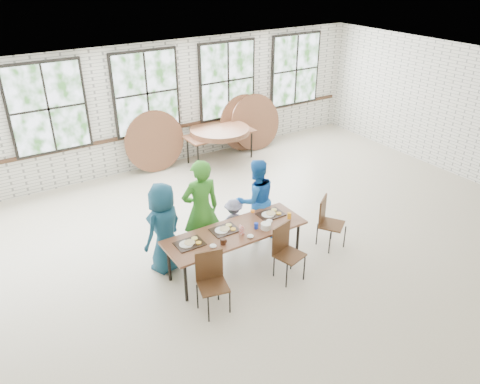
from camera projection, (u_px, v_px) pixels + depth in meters
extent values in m
plane|color=beige|center=(252.00, 253.00, 8.38)|extent=(12.00, 12.00, 0.00)
plane|color=white|center=(254.00, 87.00, 7.00)|extent=(12.00, 12.00, 0.00)
plane|color=silver|center=(147.00, 108.00, 11.06)|extent=(12.00, 0.00, 12.00)
plane|color=silver|center=(473.00, 116.00, 10.56)|extent=(0.00, 9.00, 9.00)
cube|color=#422819|center=(150.00, 132.00, 11.31)|extent=(11.80, 0.05, 0.08)
cube|color=black|center=(48.00, 108.00, 9.79)|extent=(1.62, 0.05, 1.97)
cube|color=white|center=(48.00, 109.00, 9.76)|extent=(1.50, 0.01, 1.85)
cube|color=black|center=(146.00, 93.00, 10.84)|extent=(1.62, 0.05, 1.97)
cube|color=white|center=(147.00, 93.00, 10.81)|extent=(1.50, 0.01, 1.85)
cube|color=black|center=(227.00, 80.00, 11.89)|extent=(1.62, 0.05, 1.97)
cube|color=white|center=(228.00, 81.00, 11.87)|extent=(1.50, 0.01, 1.85)
cube|color=black|center=(295.00, 70.00, 12.94)|extent=(1.62, 0.05, 1.97)
cube|color=white|center=(296.00, 70.00, 12.92)|extent=(1.50, 0.01, 1.85)
cube|color=brown|center=(236.00, 232.00, 7.64)|extent=(2.40, 0.80, 0.04)
cylinder|color=black|center=(186.00, 282.00, 7.07)|extent=(0.05, 0.05, 0.70)
cylinder|color=black|center=(169.00, 263.00, 7.52)|extent=(0.05, 0.05, 0.70)
cylinder|color=black|center=(298.00, 240.00, 8.10)|extent=(0.05, 0.05, 0.70)
cylinder|color=black|center=(277.00, 225.00, 8.55)|extent=(0.05, 0.05, 0.70)
cube|color=#462B17|center=(213.00, 286.00, 6.83)|extent=(0.50, 0.49, 0.03)
cube|color=#462B17|center=(209.00, 265.00, 6.88)|extent=(0.41, 0.13, 0.50)
cylinder|color=black|center=(208.00, 310.00, 6.72)|extent=(0.02, 0.02, 0.44)
cylinder|color=black|center=(197.00, 297.00, 6.98)|extent=(0.02, 0.02, 0.44)
cylinder|color=black|center=(230.00, 301.00, 6.90)|extent=(0.02, 0.02, 0.44)
cylinder|color=black|center=(218.00, 288.00, 7.15)|extent=(0.02, 0.02, 0.44)
cube|color=#462B17|center=(290.00, 255.00, 7.53)|extent=(0.51, 0.49, 0.03)
cube|color=#462B17|center=(281.00, 238.00, 7.53)|extent=(0.41, 0.14, 0.50)
cylinder|color=black|center=(287.00, 276.00, 7.42)|extent=(0.02, 0.02, 0.44)
cylinder|color=black|center=(274.00, 265.00, 7.67)|extent=(0.02, 0.02, 0.44)
cylinder|color=black|center=(304.00, 269.00, 7.59)|extent=(0.02, 0.02, 0.44)
cylinder|color=black|center=(291.00, 258.00, 7.85)|extent=(0.02, 0.02, 0.44)
cube|color=#462B17|center=(332.00, 225.00, 8.37)|extent=(0.57, 0.57, 0.03)
cube|color=#462B17|center=(323.00, 211.00, 8.32)|extent=(0.36, 0.26, 0.50)
cylinder|color=black|center=(330.00, 243.00, 8.26)|extent=(0.02, 0.02, 0.44)
cylinder|color=black|center=(317.00, 234.00, 8.51)|extent=(0.02, 0.02, 0.44)
cylinder|color=black|center=(345.00, 237.00, 8.43)|extent=(0.02, 0.02, 0.44)
cylinder|color=black|center=(332.00, 229.00, 8.69)|extent=(0.02, 0.02, 0.44)
imported|color=navy|center=(164.00, 228.00, 7.63)|extent=(0.91, 0.78, 1.58)
imported|color=#2F7920|center=(201.00, 210.00, 7.91)|extent=(0.71, 0.50, 1.83)
imported|color=#191646|center=(234.00, 222.00, 8.42)|extent=(0.67, 0.53, 0.91)
imported|color=blue|center=(256.00, 200.00, 8.50)|extent=(0.85, 0.71, 1.57)
cube|color=brown|center=(220.00, 134.00, 11.74)|extent=(1.82, 0.80, 0.04)
cylinder|color=black|center=(198.00, 158.00, 11.33)|extent=(0.04, 0.04, 0.70)
cylinder|color=black|center=(188.00, 150.00, 11.74)|extent=(0.04, 0.04, 0.70)
cylinder|color=black|center=(251.00, 145.00, 12.08)|extent=(0.04, 0.04, 0.70)
cylinder|color=black|center=(240.00, 138.00, 12.49)|extent=(0.04, 0.04, 0.70)
cube|color=black|center=(190.00, 244.00, 7.29)|extent=(0.44, 0.33, 0.02)
cube|color=black|center=(225.00, 230.00, 7.65)|extent=(0.44, 0.33, 0.02)
cube|color=black|center=(271.00, 214.00, 8.10)|extent=(0.44, 0.33, 0.02)
cylinder|color=black|center=(223.00, 241.00, 7.28)|extent=(0.09, 0.09, 0.09)
cube|color=red|center=(242.00, 231.00, 7.54)|extent=(0.06, 0.06, 0.11)
cylinder|color=#1833BB|center=(256.00, 226.00, 7.69)|extent=(0.07, 0.07, 0.10)
cylinder|color=orange|center=(289.00, 216.00, 7.97)|extent=(0.07, 0.07, 0.11)
cylinder|color=white|center=(266.00, 226.00, 7.68)|extent=(0.17, 0.17, 0.10)
ellipsoid|color=white|center=(213.00, 246.00, 7.21)|extent=(0.11, 0.11, 0.05)
ellipsoid|color=white|center=(250.00, 236.00, 7.45)|extent=(0.11, 0.11, 0.05)
ellipsoid|color=white|center=(269.00, 221.00, 7.87)|extent=(0.11, 0.11, 0.05)
cylinder|color=brown|center=(220.00, 132.00, 11.72)|extent=(1.50, 1.50, 0.04)
cylinder|color=brown|center=(220.00, 131.00, 11.70)|extent=(1.50, 1.50, 0.04)
cylinder|color=brown|center=(220.00, 129.00, 11.68)|extent=(1.50, 1.50, 0.04)
cylinder|color=brown|center=(155.00, 142.00, 11.20)|extent=(1.50, 0.26, 1.49)
cylinder|color=brown|center=(245.00, 123.00, 12.43)|extent=(1.50, 0.28, 1.49)
cylinder|color=brown|center=(256.00, 122.00, 12.49)|extent=(1.50, 0.41, 1.46)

